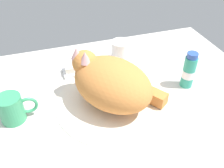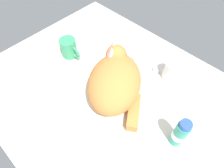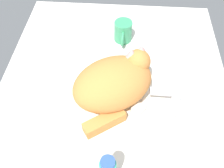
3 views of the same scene
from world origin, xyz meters
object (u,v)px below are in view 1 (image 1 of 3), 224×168
toothpaste_bottle (189,71)px  cat (111,82)px  coffee_mug (12,109)px  rinse_cup (121,51)px  soap_bar (75,68)px  faucet (96,63)px

toothpaste_bottle → cat: bearing=-179.8°
toothpaste_bottle → coffee_mug: bearing=178.7°
rinse_cup → soap_bar: rinse_cup is taller
soap_bar → toothpaste_bottle: (36.00, -19.47, 3.81)cm
cat → toothpaste_bottle: 28.02cm
cat → soap_bar: size_ratio=4.59×
coffee_mug → toothpaste_bottle: bearing=-1.3°
coffee_mug → rinse_cup: 46.18cm
rinse_cup → coffee_mug: bearing=-152.9°
toothpaste_bottle → rinse_cup: bearing=126.7°
rinse_cup → toothpaste_bottle: size_ratio=0.64×
coffee_mug → cat: bearing=-2.8°
cat → coffee_mug: bearing=177.2°
cat → toothpaste_bottle: size_ratio=2.48×
faucet → coffee_mug: bearing=-149.2°
coffee_mug → toothpaste_bottle: (57.80, -1.36, 1.84)cm
coffee_mug → soap_bar: bearing=39.7°
faucet → toothpaste_bottle: bearing=-34.9°
cat → rinse_cup: 25.44cm
faucet → rinse_cup: bearing=15.6°
cat → coffee_mug: size_ratio=2.89×
faucet → soap_bar: bearing=179.0°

